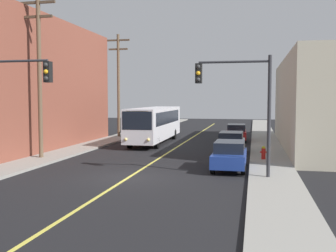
# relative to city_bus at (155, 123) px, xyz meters

# --- Properties ---
(ground_plane) EXTENTS (120.00, 120.00, 0.00)m
(ground_plane) POSITION_rel_city_bus_xyz_m (2.59, -15.86, -1.82)
(ground_plane) COLOR black
(sidewalk_left) EXTENTS (2.50, 90.00, 0.15)m
(sidewalk_left) POSITION_rel_city_bus_xyz_m (-4.66, -5.86, -1.74)
(sidewalk_left) COLOR gray
(sidewalk_left) RESTS_ON ground
(sidewalk_right) EXTENTS (2.50, 90.00, 0.15)m
(sidewalk_right) POSITION_rel_city_bus_xyz_m (9.84, -5.86, -1.74)
(sidewalk_right) COLOR gray
(sidewalk_right) RESTS_ON ground
(lane_stripe_center) EXTENTS (0.16, 60.00, 0.01)m
(lane_stripe_center) POSITION_rel_city_bus_xyz_m (2.59, -0.86, -1.81)
(lane_stripe_center) COLOR #D8CC4C
(lane_stripe_center) RESTS_ON ground
(building_left_brick) EXTENTS (10.00, 21.29, 10.19)m
(building_left_brick) POSITION_rel_city_bus_xyz_m (-10.90, -6.97, 3.27)
(building_left_brick) COLOR brown
(building_left_brick) RESTS_ON ground
(city_bus) EXTENTS (2.74, 12.19, 3.20)m
(city_bus) POSITION_rel_city_bus_xyz_m (0.00, 0.00, 0.00)
(city_bus) COLOR silver
(city_bus) RESTS_ON ground
(parked_car_blue) EXTENTS (1.84, 4.41, 1.62)m
(parked_car_blue) POSITION_rel_city_bus_xyz_m (7.50, -12.45, -0.98)
(parked_car_blue) COLOR navy
(parked_car_blue) RESTS_ON ground
(parked_car_white) EXTENTS (1.86, 4.42, 1.62)m
(parked_car_white) POSITION_rel_city_bus_xyz_m (7.23, -6.07, -0.98)
(parked_car_white) COLOR silver
(parked_car_white) RESTS_ON ground
(parked_car_red) EXTENTS (1.95, 4.46, 1.62)m
(parked_car_red) POSITION_rel_city_bus_xyz_m (7.21, 2.82, -0.98)
(parked_car_red) COLOR maroon
(parked_car_red) RESTS_ON ground
(utility_pole_near) EXTENTS (2.40, 0.28, 10.67)m
(utility_pole_near) POSITION_rel_city_bus_xyz_m (-4.93, -11.29, 4.18)
(utility_pole_near) COLOR brown
(utility_pole_near) RESTS_ON sidewalk_left
(utility_pole_mid) EXTENTS (2.40, 0.28, 10.38)m
(utility_pole_mid) POSITION_rel_city_bus_xyz_m (-4.76, 3.74, 4.03)
(utility_pole_mid) COLOR brown
(utility_pole_mid) RESTS_ON sidewalk_left
(traffic_signal_left_corner) EXTENTS (3.75, 0.48, 6.00)m
(traffic_signal_left_corner) POSITION_rel_city_bus_xyz_m (-2.82, -17.58, 2.49)
(traffic_signal_left_corner) COLOR #2D2D33
(traffic_signal_left_corner) RESTS_ON sidewalk_left
(traffic_signal_right_corner) EXTENTS (3.75, 0.48, 6.00)m
(traffic_signal_right_corner) POSITION_rel_city_bus_xyz_m (8.01, -14.94, 2.49)
(traffic_signal_right_corner) COLOR #2D2D33
(traffic_signal_right_corner) RESTS_ON sidewalk_right
(fire_hydrant) EXTENTS (0.44, 0.26, 0.84)m
(fire_hydrant) POSITION_rel_city_bus_xyz_m (9.44, -9.01, -1.23)
(fire_hydrant) COLOR red
(fire_hydrant) RESTS_ON sidewalk_right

